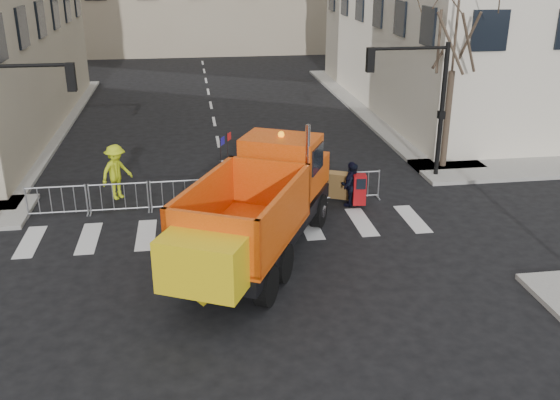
{
  "coord_description": "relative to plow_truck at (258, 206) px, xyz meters",
  "views": [
    {
      "loc": [
        -1.28,
        -13.32,
        8.46
      ],
      "look_at": [
        1.05,
        2.5,
        2.16
      ],
      "focal_mm": 40.0,
      "sensor_mm": 36.0,
      "label": 1
    }
  ],
  "objects": [
    {
      "name": "ground",
      "position": [
        -0.53,
        -3.28,
        -1.71
      ],
      "size": [
        120.0,
        120.0,
        0.0
      ],
      "primitive_type": "plane",
      "color": "black",
      "rests_on": "ground"
    },
    {
      "name": "sidewalk_back",
      "position": [
        -0.53,
        5.22,
        -1.64
      ],
      "size": [
        64.0,
        5.0,
        0.15
      ],
      "primitive_type": "cube",
      "color": "gray",
      "rests_on": "ground"
    },
    {
      "name": "traffic_light_right",
      "position": [
        7.97,
        6.22,
        0.99
      ],
      "size": [
        0.18,
        0.18,
        5.4
      ],
      "primitive_type": "cylinder",
      "color": "black",
      "rests_on": "ground"
    },
    {
      "name": "crowd_barriers",
      "position": [
        -1.28,
        4.32,
        -1.16
      ],
      "size": [
        12.6,
        0.6,
        1.1
      ],
      "primitive_type": null,
      "color": "#9EA0A5",
      "rests_on": "ground"
    },
    {
      "name": "street_tree",
      "position": [
        8.67,
        7.22,
        2.04
      ],
      "size": [
        3.0,
        3.0,
        7.5
      ],
      "primitive_type": null,
      "color": "#382B21",
      "rests_on": "ground"
    },
    {
      "name": "plow_truck",
      "position": [
        0.0,
        0.0,
        0.0
      ],
      "size": [
        6.76,
        10.07,
        3.85
      ],
      "rotation": [
        0.0,
        0.0,
        1.11
      ],
      "color": "black",
      "rests_on": "ground"
    },
    {
      "name": "cop_a",
      "position": [
        2.36,
        3.72,
        -0.84
      ],
      "size": [
        0.66,
        0.45,
        1.75
      ],
      "primitive_type": "imported",
      "rotation": [
        0.0,
        0.0,
        3.09
      ],
      "color": "black",
      "rests_on": "ground"
    },
    {
      "name": "cop_b",
      "position": [
        3.78,
        3.72,
        -0.92
      ],
      "size": [
        0.78,
        0.61,
        1.59
      ],
      "primitive_type": "imported",
      "rotation": [
        0.0,
        0.0,
        3.15
      ],
      "color": "black",
      "rests_on": "ground"
    },
    {
      "name": "cop_c",
      "position": [
        3.77,
        3.72,
        -0.88
      ],
      "size": [
        0.97,
        0.99,
        1.67
      ],
      "primitive_type": "imported",
      "rotation": [
        0.0,
        0.0,
        3.95
      ],
      "color": "black",
      "rests_on": "ground"
    },
    {
      "name": "worker",
      "position": [
        -4.56,
        5.32,
        -0.55
      ],
      "size": [
        1.46,
        1.46,
        2.02
      ],
      "primitive_type": "imported",
      "rotation": [
        0.0,
        0.0,
        0.78
      ],
      "color": "#C4D819",
      "rests_on": "sidewalk_back"
    },
    {
      "name": "newspaper_box",
      "position": [
        3.99,
        3.49,
        -1.01
      ],
      "size": [
        0.49,
        0.44,
        1.1
      ],
      "primitive_type": "cube",
      "rotation": [
        0.0,
        0.0,
        -0.1
      ],
      "color": "#990B0F",
      "rests_on": "sidewalk_back"
    }
  ]
}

